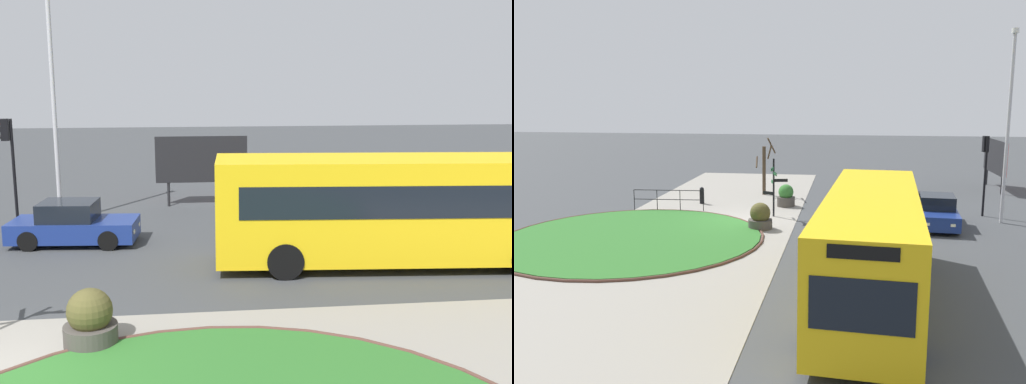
% 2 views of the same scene
% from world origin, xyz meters
% --- Properties ---
extents(ground, '(120.00, 120.00, 0.00)m').
position_xyz_m(ground, '(0.00, 0.00, 0.00)').
color(ground, '#3D3F42').
extents(bus_yellow, '(10.56, 3.30, 3.14)m').
position_xyz_m(bus_yellow, '(9.23, 5.70, 1.69)').
color(bus_yellow, yellow).
rests_on(bus_yellow, ground).
extents(car_far_lane, '(4.17, 2.05, 1.42)m').
position_xyz_m(car_far_lane, '(-0.52, 9.07, 0.64)').
color(car_far_lane, navy).
rests_on(car_far_lane, ground).
extents(traffic_light_near, '(0.49, 0.29, 3.96)m').
position_xyz_m(traffic_light_near, '(-3.12, 11.66, 2.89)').
color(traffic_light_near, black).
rests_on(traffic_light_near, ground).
extents(lamppost_tall, '(0.32, 0.32, 8.84)m').
position_xyz_m(lamppost_tall, '(-1.56, 12.18, 4.72)').
color(lamppost_tall, '#B7B7BC').
rests_on(lamppost_tall, ground).
extents(billboard_left, '(3.89, 0.18, 2.99)m').
position_xyz_m(billboard_left, '(3.83, 14.75, 1.96)').
color(billboard_left, black).
rests_on(billboard_left, ground).
extents(planter_kerbside, '(1.08, 1.08, 1.20)m').
position_xyz_m(planter_kerbside, '(1.25, 1.17, 0.54)').
color(planter_kerbside, '#47423D').
rests_on(planter_kerbside, ground).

